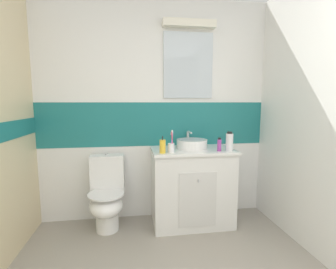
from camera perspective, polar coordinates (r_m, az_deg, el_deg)
The scene contains 8 objects.
wall_back_tiled at distance 2.86m, azimuth -3.00°, elevation 5.72°, with size 3.20×0.20×2.50m.
vanity_cabinet at distance 2.79m, azimuth 5.57°, elevation -11.91°, with size 0.88×0.53×0.85m.
sink_basin at distance 2.69m, azimuth 5.58°, elevation -2.09°, with size 0.33×0.38×0.18m.
toilet at distance 2.76m, azimuth -14.07°, elevation -13.65°, with size 0.37×0.50×0.80m.
toothbrush_cup at distance 2.46m, azimuth 0.76°, elevation -2.80°, with size 0.07×0.07×0.23m.
soap_dispenser at distance 2.43m, azimuth -1.28°, elevation -2.78°, with size 0.06×0.06×0.17m.
mouthwash_bottle at distance 2.61m, azimuth 14.14°, elevation -1.64°, with size 0.08×0.08×0.20m.
deodorant_spray_can at distance 2.58m, azimuth 11.89°, elevation -2.35°, with size 0.04×0.04×0.14m.
Camera 1 is at (-0.27, -0.40, 1.35)m, focal length 26.12 mm.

